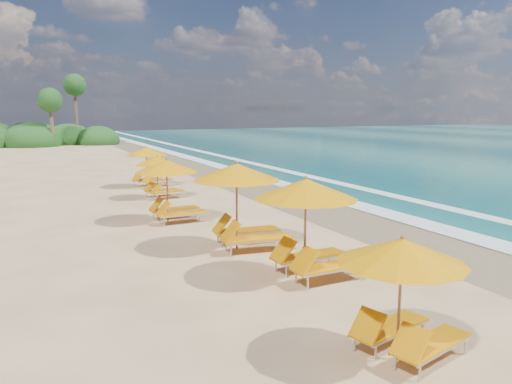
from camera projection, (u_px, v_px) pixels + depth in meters
name	position (u px, v px, depth m)	size (l,w,h in m)	color
ground	(256.00, 225.00, 17.96)	(160.00, 160.00, 0.00)	#DAB380
wet_sand	(349.00, 215.00, 19.65)	(4.00, 160.00, 0.01)	#877550
surf_foam	(402.00, 209.00, 20.79)	(4.00, 160.00, 0.01)	white
station_0	(406.00, 289.00, 8.25)	(2.63, 2.54, 2.13)	olive
station_1	(312.00, 221.00, 12.17)	(2.77, 2.56, 2.54)	olive
station_2	(243.00, 200.00, 14.79)	(3.05, 2.89, 2.62)	olive
station_3	(172.00, 186.00, 18.37)	(2.56, 2.37, 2.34)	olive
station_4	(161.00, 174.00, 23.22)	(2.40, 2.28, 2.01)	olive
station_5	(149.00, 164.00, 26.60)	(2.85, 2.85, 2.16)	olive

